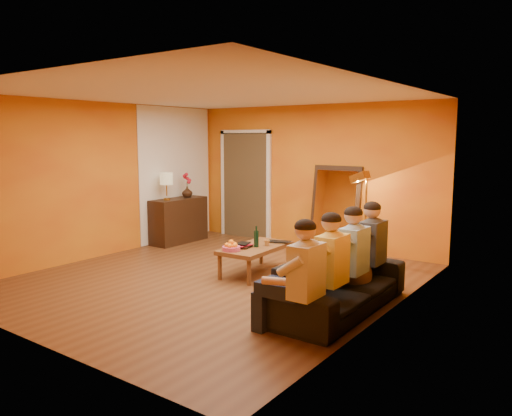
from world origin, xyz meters
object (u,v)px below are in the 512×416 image
Objects in this scene: table_lamp at (167,186)px; floor_lamp at (366,218)px; person_far_right at (372,250)px; sideboard at (179,220)px; vase at (187,192)px; laptop at (279,242)px; tumbler at (267,243)px; coffee_table at (256,260)px; person_mid_left at (332,269)px; mirror_frame at (335,209)px; person_far_left at (306,281)px; sofa at (339,284)px; person_mid_right at (354,259)px; dog at (356,271)px; wine_bottle at (256,237)px.

table_lamp is 0.35× the size of floor_lamp.
person_far_right is at bearing -52.65° from floor_lamp.
vase is (0.00, 0.25, 0.53)m from sideboard.
laptop is (-0.86, -1.24, -0.29)m from floor_lamp.
vase reaches higher than tumbler.
coffee_table is 1.00× the size of person_mid_left.
person_far_left is at bearing -67.20° from mirror_frame.
person_far_left reaches higher than vase.
person_mid_right is (0.13, 0.10, 0.30)m from sofa.
person_far_right is at bearing -5.72° from tumbler.
vase reaches higher than laptop.
dog is at bearing -58.42° from floor_lamp.
dog is (1.71, -0.23, 0.15)m from coffee_table.
sofa is at bearing 106.11° from person_mid_left.
vase is at bearing 157.32° from tumbler.
person_mid_right is 1.87m from wine_bottle.
person_mid_right is at bearing -17.14° from wine_bottle.
laptop is at bearing -92.72° from mirror_frame.
laptop is (-1.53, 0.58, 0.07)m from dog.
wine_bottle is (-1.79, 0.55, -0.03)m from person_mid_right.
floor_lamp is (3.57, 0.61, 0.29)m from sideboard.
sofa is 1.75× the size of person_far_left.
sofa is at bearing -18.02° from table_lamp.
table_lamp is at bearing 170.53° from person_far_right.
mirror_frame is 17.12× the size of tumbler.
dog is 0.33m from person_far_right.
mirror_frame reaches higher than laptop.
table_lamp reaches higher than person_mid_right.
tumbler is (0.12, 0.12, 0.25)m from coffee_table.
coffee_table is at bearing 178.37° from person_far_right.
table_lamp is 1.65× the size of wine_bottle.
wine_bottle is (2.58, -0.73, -0.53)m from table_lamp.
mirror_frame is at bearing 26.32° from table_lamp.
table_lamp is 0.57m from vase.
coffee_table is 13.74× the size of tumbler.
floor_lamp is at bearing -31.20° from mirror_frame.
person_far_right is (1.58, -2.11, -0.15)m from mirror_frame.
laptop is (0.18, 0.35, 0.22)m from coffee_table.
coffee_table is 1.88m from person_far_right.
vase is (-4.37, 2.38, 0.35)m from person_mid_left.
sofa reaches higher than laptop.
person_mid_left is 1.10m from person_far_right.
person_far_left is (1.58, -3.76, -0.15)m from mirror_frame.
person_far_left reaches higher than sofa.
mirror_frame is at bearing 27.72° from sofa.
tumbler is (-1.72, 1.27, -0.15)m from person_mid_left.
sideboard is 4.86m from person_mid_left.
person_mid_left is at bearing -163.89° from sofa.
vase is at bearing 151.44° from person_mid_left.
mirror_frame is 1.96m from tumbler.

